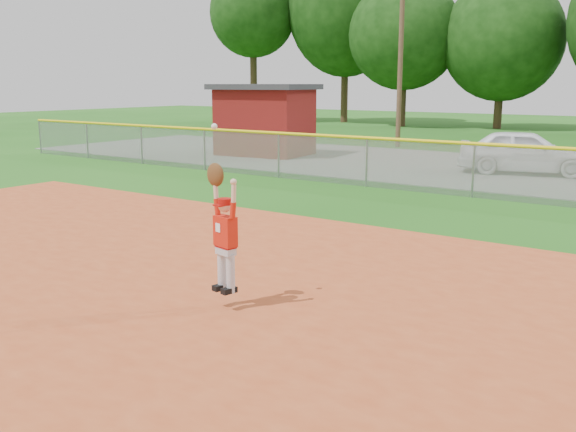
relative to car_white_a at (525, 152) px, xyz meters
The scene contains 7 objects.
ground 15.62m from the car_white_a, 89.61° to the right, with size 120.00×120.00×0.00m, color #1E5714.
clay_infield 18.62m from the car_white_a, 89.67° to the right, with size 24.00×16.00×0.04m, color #AE441F.
parking_strip 0.88m from the car_white_a, 75.13° to the left, with size 44.00×10.00×0.03m, color slate.
car_white_a is the anchor object (origin of this frame).
utility_shed 11.12m from the car_white_a, behind, with size 4.47×3.66×3.09m.
outfield_fence 5.60m from the car_white_a, 88.91° to the right, with size 40.06×0.10×1.55m.
ballplayer 16.49m from the car_white_a, 88.72° to the right, with size 0.59×0.31×2.32m.
Camera 1 is at (5.91, -7.41, 3.13)m, focal length 40.00 mm.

